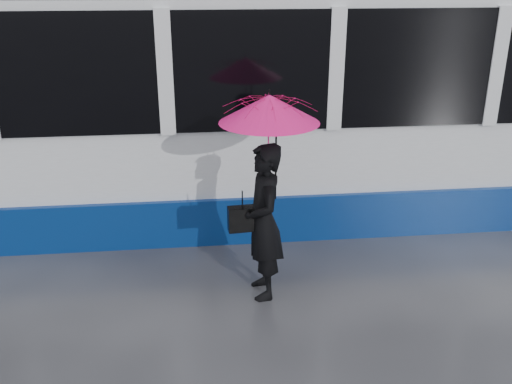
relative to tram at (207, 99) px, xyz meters
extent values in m
plane|color=#27272B|center=(-0.51, -2.50, -1.64)|extent=(90.00, 90.00, 0.00)
cube|color=#3F3D38|center=(-0.51, -0.72, -1.63)|extent=(34.00, 0.07, 0.02)
cube|color=#3F3D38|center=(-0.51, 0.72, -1.63)|extent=(34.00, 0.07, 0.02)
cube|color=white|center=(0.00, 0.00, -0.11)|extent=(24.00, 2.40, 2.95)
cube|color=navy|center=(0.00, 0.00, -1.33)|extent=(24.00, 2.56, 0.62)
cube|color=black|center=(0.00, 0.00, 0.56)|extent=(23.00, 2.48, 1.40)
imported|color=black|center=(0.49, -2.47, -0.79)|extent=(0.46, 0.65, 1.70)
imported|color=#E11285|center=(0.54, -2.47, 0.15)|extent=(1.00, 1.02, 0.85)
cone|color=#E11285|center=(0.54, -2.47, 0.42)|extent=(1.08, 1.08, 0.28)
cylinder|color=black|center=(0.54, -2.47, 0.58)|extent=(0.01, 0.01, 0.06)
cylinder|color=black|center=(0.61, -2.45, -0.17)|extent=(0.02, 0.02, 0.74)
cube|color=black|center=(0.27, -2.45, -0.75)|extent=(0.31, 0.16, 0.26)
cylinder|color=black|center=(0.27, -2.45, -0.53)|extent=(0.01, 0.01, 0.18)
camera|label=1|loc=(-0.19, -7.86, 1.70)|focal=40.00mm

